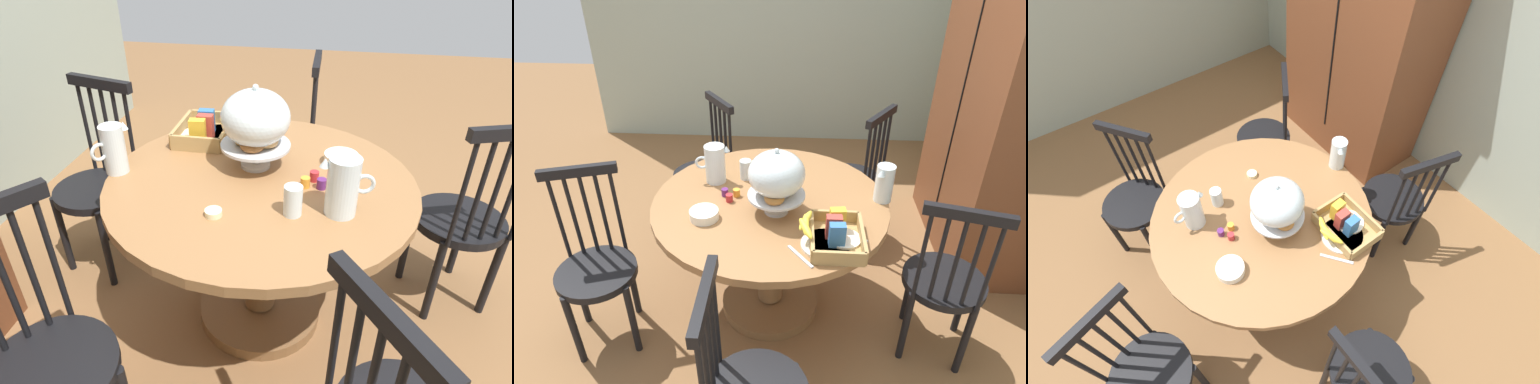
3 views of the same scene
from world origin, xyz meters
TOP-DOWN VIEW (x-y plane):
  - ground_plane at (0.00, 0.00)m, footprint 10.00×10.00m
  - dining_table at (-0.01, 0.11)m, footprint 1.21×1.21m
  - windsor_chair_by_cabinet at (0.24, -0.76)m, footprint 0.43×0.43m
  - windsor_chair_facing_door at (0.89, 0.09)m, footprint 0.40×0.40m
  - windsor_chair_far_side at (0.24, 0.98)m, footprint 0.42×0.42m
  - windsor_chair_host_seat at (-0.75, 0.64)m, footprint 0.46×0.46m
  - pastry_stand_with_dome at (0.08, 0.15)m, footprint 0.28×0.28m
  - orange_juice_pitcher at (-0.19, -0.20)m, footprint 0.11×0.19m
  - milk_pitcher at (-0.06, 0.68)m, footprint 0.16×0.11m
  - cereal_basket at (0.31, 0.41)m, footprint 0.32×0.30m
  - china_plate_large at (0.34, 0.38)m, footprint 0.22×0.22m
  - china_plate_small at (0.30, 0.46)m, footprint 0.15×0.15m
  - cereal_bowl at (0.16, -0.20)m, footprint 0.14×0.14m
  - drinking_glass at (-0.23, -0.04)m, footprint 0.06×0.06m
  - butter_dish at (-0.29, 0.23)m, footprint 0.06×0.06m
  - jam_jar_strawberry at (0.01, -0.10)m, footprint 0.04×0.04m
  - jam_jar_apricot at (-0.05, -0.07)m, footprint 0.04×0.04m
  - jam_jar_grape at (-0.05, -0.13)m, footprint 0.04×0.04m
  - table_knife at (0.25, 0.49)m, footprint 0.14×0.11m
  - dinner_fork at (0.23, 0.51)m, footprint 0.14×0.11m
  - soup_spoon at (0.42, 0.27)m, footprint 0.14×0.11m

SIDE VIEW (x-z plane):
  - ground_plane at x=0.00m, z-range 0.00..0.00m
  - windsor_chair_by_cabinet at x=0.24m, z-range -0.03..0.94m
  - windsor_chair_facing_door at x=0.89m, z-range -0.03..0.94m
  - windsor_chair_far_side at x=0.24m, z-range -0.03..0.94m
  - windsor_chair_host_seat at x=-0.75m, z-range -0.03..0.94m
  - dining_table at x=-0.01m, z-range 0.16..0.90m
  - table_knife at x=0.25m, z-range 0.74..0.75m
  - dinner_fork at x=0.23m, z-range 0.74..0.75m
  - soup_spoon at x=0.42m, z-range 0.74..0.75m
  - china_plate_large at x=0.34m, z-range 0.74..0.75m
  - butter_dish at x=-0.29m, z-range 0.74..0.76m
  - china_plate_small at x=0.30m, z-range 0.75..0.76m
  - jam_jar_strawberry at x=0.01m, z-range 0.74..0.78m
  - jam_jar_apricot at x=-0.05m, z-range 0.74..0.78m
  - jam_jar_grape at x=-0.05m, z-range 0.74..0.78m
  - cereal_bowl at x=0.16m, z-range 0.74..0.78m
  - cereal_basket at x=0.31m, z-range 0.72..0.85m
  - drinking_glass at x=-0.23m, z-range 0.74..0.85m
  - milk_pitcher at x=-0.06m, z-range 0.73..0.93m
  - orange_juice_pitcher at x=-0.19m, z-range 0.73..0.94m
  - pastry_stand_with_dome at x=0.08m, z-range 0.77..1.11m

